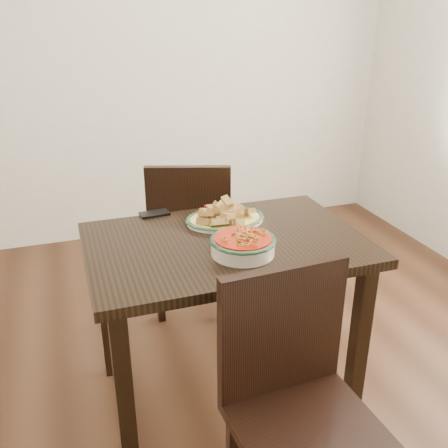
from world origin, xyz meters
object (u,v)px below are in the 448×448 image
object	(u,v)px
dining_table	(226,265)
chair_far	(191,231)
chair_near	(296,395)
smartphone	(154,214)
fish_plate	(225,212)
noodle_bowl	(243,243)

from	to	relation	value
dining_table	chair_far	size ratio (longest dim) A/B	1.22
chair_near	smartphone	distance (m)	1.03
fish_plate	noodle_bowl	bearing A→B (deg)	-96.55
chair_far	fish_plate	distance (m)	0.58
noodle_bowl	fish_plate	bearing A→B (deg)	83.45
smartphone	chair_far	bearing A→B (deg)	47.76
chair_near	noodle_bowl	world-z (taller)	chair_near
chair_far	dining_table	bearing A→B (deg)	105.08
dining_table	noodle_bowl	size ratio (longest dim) A/B	4.39
noodle_bowl	smartphone	world-z (taller)	noodle_bowl
dining_table	chair_near	xyz separation A→B (m)	(0.02, -0.62, -0.14)
chair_far	smartphone	bearing A→B (deg)	70.28
dining_table	chair_near	bearing A→B (deg)	-88.56
chair_far	noodle_bowl	distance (m)	0.85
chair_far	smartphone	size ratio (longest dim) A/B	6.93
dining_table	noodle_bowl	world-z (taller)	noodle_bowl
chair_near	smartphone	bearing A→B (deg)	99.97
fish_plate	noodle_bowl	size ratio (longest dim) A/B	1.35
dining_table	fish_plate	bearing A→B (deg)	72.00
fish_plate	chair_near	bearing A→B (deg)	-92.98
fish_plate	smartphone	bearing A→B (deg)	147.29
fish_plate	smartphone	distance (m)	0.32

